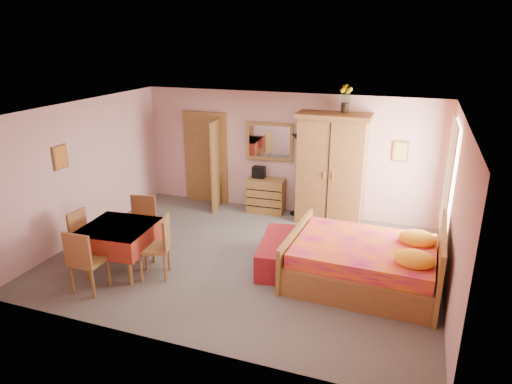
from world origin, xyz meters
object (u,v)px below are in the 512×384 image
at_px(chair_south, 89,260).
at_px(chair_north, 141,226).
at_px(sunflower_vase, 345,99).
at_px(bed, 364,251).
at_px(wall_mirror, 270,141).
at_px(dining_table, 120,248).
at_px(floor_lamp, 296,175).
at_px(chair_east, 154,247).
at_px(stereo, 259,172).
at_px(wardrobe, 331,169).
at_px(bench, 277,252).
at_px(chest_of_drawers, 266,196).
at_px(chair_west, 88,237).

relative_size(chair_south, chair_north, 1.02).
bearing_deg(sunflower_vase, chair_north, -139.20).
distance_m(bed, chair_north, 3.90).
bearing_deg(bed, chair_north, -174.06).
bearing_deg(wall_mirror, chair_north, -121.90).
distance_m(bed, dining_table, 3.95).
bearing_deg(sunflower_vase, floor_lamp, 177.52).
bearing_deg(chair_north, dining_table, 82.91).
xyz_separation_m(chair_north, chair_east, (0.69, -0.67, 0.01)).
bearing_deg(bed, floor_lamp, 127.86).
distance_m(stereo, chair_north, 2.98).
xyz_separation_m(wardrobe, bench, (-0.45, -2.22, -0.90)).
xyz_separation_m(floor_lamp, wardrobe, (0.77, -0.15, 0.25)).
bearing_deg(chair_east, chair_south, 115.42).
distance_m(chest_of_drawers, chair_north, 3.01).
xyz_separation_m(chest_of_drawers, stereo, (-0.19, 0.05, 0.51)).
relative_size(dining_table, chair_north, 1.08).
bearing_deg(floor_lamp, chair_west, -129.53).
bearing_deg(chair_south, wall_mirror, 69.94).
xyz_separation_m(chest_of_drawers, chair_east, (-0.80, -3.28, 0.13)).
xyz_separation_m(floor_lamp, chair_south, (-2.14, -4.09, -0.38)).
distance_m(bench, chair_east, 2.04).
relative_size(wall_mirror, chair_east, 1.02).
bearing_deg(chair_west, wall_mirror, 150.60).
height_order(chest_of_drawers, chair_north, chair_north).
relative_size(stereo, bench, 0.19).
xyz_separation_m(stereo, bed, (2.59, -2.39, -0.35)).
distance_m(dining_table, chair_south, 0.70).
bearing_deg(bench, wall_mirror, 111.16).
xyz_separation_m(floor_lamp, chair_west, (-2.76, -3.35, -0.43)).
bearing_deg(wardrobe, dining_table, -131.17).
relative_size(dining_table, chair_west, 1.18).
distance_m(chest_of_drawers, bed, 3.36).
relative_size(wall_mirror, chair_west, 1.14).
bearing_deg(chair_south, bench, 34.49).
bearing_deg(wardrobe, wall_mirror, 169.15).
xyz_separation_m(wall_mirror, sunflower_vase, (1.59, -0.16, 1.00)).
relative_size(bed, chair_south, 2.27).
xyz_separation_m(dining_table, chair_north, (-0.06, 0.70, 0.10)).
distance_m(sunflower_vase, chair_south, 5.48).
xyz_separation_m(wardrobe, dining_table, (-2.84, -3.25, -0.74)).
distance_m(wardrobe, chair_north, 3.92).
xyz_separation_m(floor_lamp, chair_east, (-1.44, -3.37, -0.38)).
bearing_deg(bench, floor_lamp, 97.71).
relative_size(wall_mirror, sunflower_vase, 1.90).
relative_size(wall_mirror, bench, 0.74).
bearing_deg(chair_south, stereo, 71.58).
xyz_separation_m(chest_of_drawers, bed, (2.40, -2.35, 0.16)).
bearing_deg(floor_lamp, sunflower_vase, -2.48).
bearing_deg(wall_mirror, sunflower_vase, -9.75).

